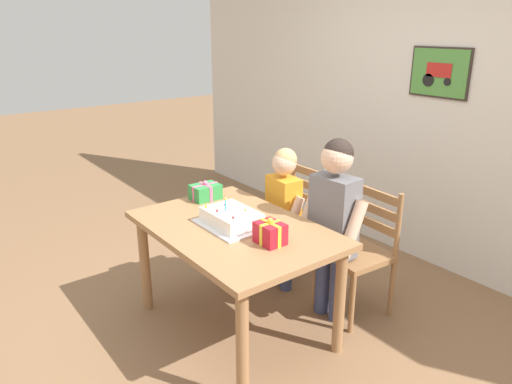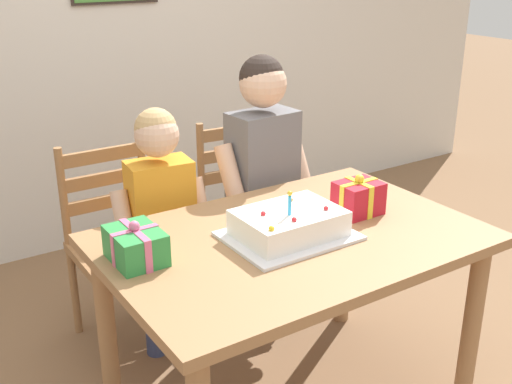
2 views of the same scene
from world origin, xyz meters
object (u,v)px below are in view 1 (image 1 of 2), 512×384
(gift_box_red_large, at_px, (270,233))
(chair_left, at_px, (295,221))
(gift_box_beside_cake, at_px, (205,192))
(child_younger, at_px, (283,206))
(dining_table, at_px, (235,241))
(birthday_cake, at_px, (231,218))
(chair_right, at_px, (360,251))
(child_older, at_px, (334,213))

(gift_box_red_large, bearing_deg, chair_left, 129.77)
(gift_box_red_large, height_order, gift_box_beside_cake, gift_box_red_large)
(chair_left, bearing_deg, child_younger, -63.71)
(gift_box_beside_cake, height_order, child_younger, child_younger)
(dining_table, bearing_deg, child_younger, 110.77)
(birthday_cake, distance_m, gift_box_red_large, 0.35)
(dining_table, bearing_deg, gift_box_beside_cake, 167.07)
(chair_right, bearing_deg, child_younger, -159.00)
(birthday_cake, distance_m, child_older, 0.69)
(gift_box_red_large, relative_size, chair_right, 0.19)
(birthday_cake, xyz_separation_m, chair_left, (-0.32, 0.84, -0.34))
(birthday_cake, height_order, chair_left, birthday_cake)
(birthday_cake, relative_size, chair_right, 0.48)
(child_younger, bearing_deg, child_older, -0.04)
(gift_box_red_large, distance_m, gift_box_beside_cake, 0.88)
(chair_left, height_order, child_older, child_older)
(child_younger, bearing_deg, gift_box_beside_cake, -122.97)
(gift_box_beside_cake, relative_size, child_older, 0.16)
(dining_table, relative_size, gift_box_beside_cake, 6.41)
(dining_table, distance_m, chair_right, 0.92)
(child_older, bearing_deg, birthday_cake, -116.28)
(gift_box_red_large, bearing_deg, dining_table, -175.80)
(child_older, bearing_deg, gift_box_red_large, -85.22)
(birthday_cake, distance_m, chair_right, 0.97)
(birthday_cake, bearing_deg, dining_table, 15.89)
(birthday_cake, xyz_separation_m, child_younger, (-0.21, 0.62, -0.12))
(dining_table, height_order, chair_left, chair_left)
(gift_box_beside_cake, bearing_deg, gift_box_red_large, -6.57)
(chair_left, bearing_deg, birthday_cake, -69.19)
(child_older, bearing_deg, dining_table, -114.81)
(gift_box_red_large, bearing_deg, chair_right, 89.05)
(gift_box_red_large, bearing_deg, birthday_cake, -175.04)
(gift_box_beside_cake, distance_m, child_younger, 0.59)
(gift_box_beside_cake, bearing_deg, chair_left, 73.79)
(dining_table, distance_m, gift_box_red_large, 0.37)
(chair_right, relative_size, child_younger, 0.82)
(gift_box_beside_cake, relative_size, chair_right, 0.23)
(gift_box_red_large, bearing_deg, child_younger, 133.83)
(dining_table, height_order, child_younger, child_younger)
(chair_left, distance_m, chair_right, 0.69)
(dining_table, relative_size, chair_left, 1.46)
(chair_right, bearing_deg, dining_table, -112.50)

